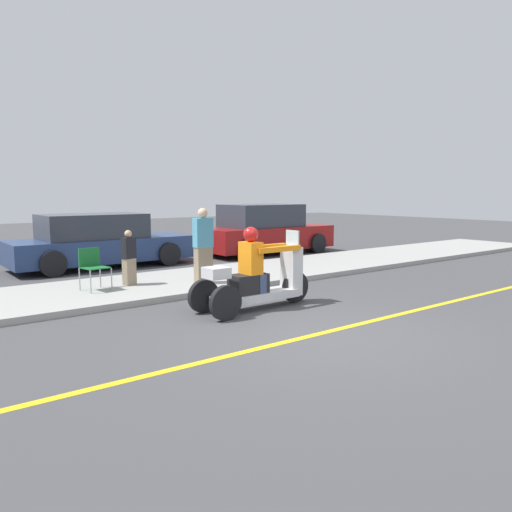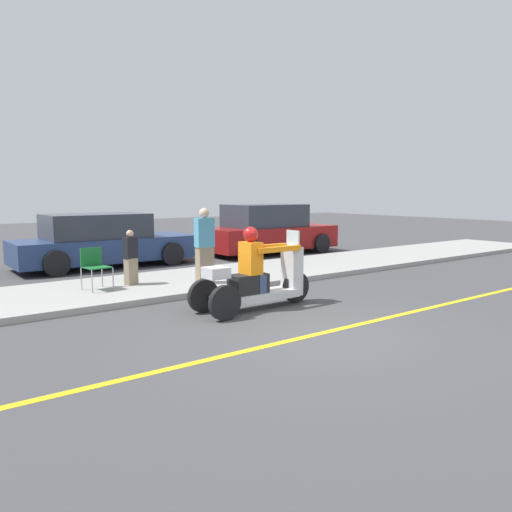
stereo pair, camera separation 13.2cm
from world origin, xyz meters
TOP-DOWN VIEW (x-y plane):
  - ground_plane at (0.00, 0.00)m, footprint 60.00×60.00m
  - lane_stripe at (0.18, 0.00)m, footprint 24.00×0.12m
  - sidewalk_strip at (0.00, 4.60)m, footprint 28.00×2.80m
  - motorcycle_trike at (0.19, 1.78)m, footprint 2.35×0.76m
  - spectator_far_back at (0.42, 3.90)m, footprint 0.39×0.25m
  - spectator_near_curb at (-0.90, 4.66)m, footprint 0.31×0.23m
  - folding_chair_set_back at (-1.67, 4.62)m, footprint 0.52×0.52m
  - parked_car_lot_far at (-0.19, 8.23)m, footprint 4.77×1.97m
  - parked_car_lot_center at (5.21, 7.81)m, footprint 4.50×2.01m

SIDE VIEW (x-z plane):
  - ground_plane at x=0.00m, z-range 0.00..0.00m
  - lane_stripe at x=0.18m, z-range 0.00..0.01m
  - sidewalk_strip at x=0.00m, z-range 0.00..0.12m
  - motorcycle_trike at x=0.19m, z-range -0.21..1.23m
  - folding_chair_set_back at x=-1.67m, z-range 0.21..1.03m
  - spectator_near_curb at x=-0.90m, z-range 0.10..1.24m
  - parked_car_lot_far at x=-0.19m, z-range -0.04..1.41m
  - parked_car_lot_center at x=5.21m, z-range -0.05..1.57m
  - spectator_far_back at x=0.42m, z-range 0.09..1.67m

